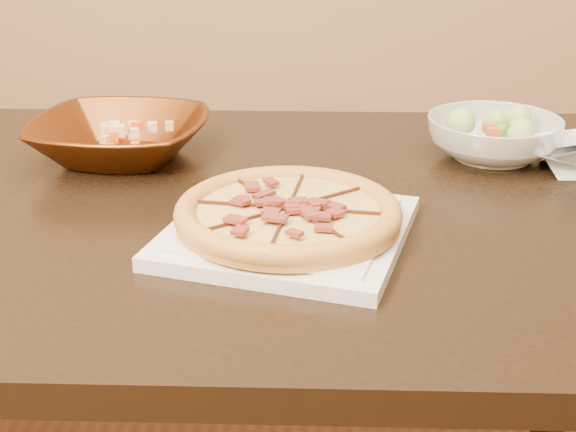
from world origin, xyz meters
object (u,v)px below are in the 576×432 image
bronze_bowl (120,138)px  dining_table (240,265)px  salad_bowl (493,138)px  pizza (288,213)px  plate (288,231)px

bronze_bowl → dining_table: bearing=-39.8°
salad_bowl → pizza: bearing=-135.3°
pizza → bronze_bowl: size_ratio=1.03×
dining_table → plate: (0.07, -0.13, 0.11)m
plate → dining_table: bearing=118.8°
bronze_bowl → salad_bowl: size_ratio=1.30×
plate → bronze_bowl: size_ratio=1.28×
bronze_bowl → salad_bowl: (0.58, 0.02, -0.00)m
dining_table → plate: size_ratio=4.01×
plate → bronze_bowl: bearing=132.4°
plate → pizza: 0.02m
dining_table → plate: plate is taller
bronze_bowl → salad_bowl: bronze_bowl is taller
pizza → bronze_bowl: bronze_bowl is taller
dining_table → salad_bowl: salad_bowl is taller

